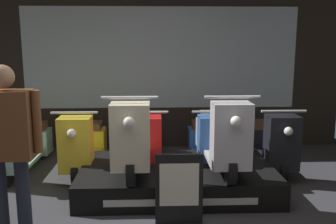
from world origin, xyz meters
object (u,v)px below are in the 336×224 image
at_px(scooter_backrow_3, 208,144).
at_px(person_left_browsing, 7,138).
at_px(scooter_display_left, 133,138).
at_px(scooter_display_right, 221,137).
at_px(scooter_backrow_0, 21,145).
at_px(scooter_backrow_2, 146,144).
at_px(scooter_backrow_1, 84,145).
at_px(scooter_backrow_4, 268,143).
at_px(price_sign_board, 179,189).

xyz_separation_m(scooter_backrow_3, person_left_browsing, (-2.10, -1.86, 0.59)).
distance_m(scooter_display_left, scooter_display_right, 1.06).
xyz_separation_m(scooter_backrow_0, scooter_backrow_2, (1.77, 0.00, 0.00)).
relative_size(scooter_backrow_0, scooter_backrow_1, 1.00).
bearing_deg(scooter_backrow_1, person_left_browsing, -100.10).
bearing_deg(scooter_backrow_4, scooter_display_left, -156.69).
relative_size(scooter_display_right, price_sign_board, 2.28).
height_order(scooter_backrow_1, scooter_backrow_3, same).
height_order(scooter_display_right, scooter_backrow_3, scooter_display_right).
xyz_separation_m(scooter_backrow_3, price_sign_board, (-0.53, -1.66, -0.01)).
relative_size(scooter_display_left, scooter_backrow_1, 1.00).
relative_size(scooter_backrow_1, price_sign_board, 2.28).
height_order(scooter_display_right, scooter_backrow_1, scooter_display_right).
height_order(scooter_backrow_0, price_sign_board, scooter_backrow_0).
bearing_deg(scooter_display_right, scooter_backrow_1, 155.57).
bearing_deg(scooter_backrow_3, scooter_display_right, -87.24).
distance_m(person_left_browsing, price_sign_board, 1.70).
bearing_deg(scooter_backrow_3, person_left_browsing, -138.44).
distance_m(scooter_display_right, scooter_backrow_4, 1.22).
distance_m(scooter_backrow_4, person_left_browsing, 3.57).
xyz_separation_m(scooter_backrow_2, price_sign_board, (0.36, -1.66, -0.01)).
bearing_deg(price_sign_board, person_left_browsing, -172.72).
relative_size(scooter_backrow_3, scooter_backrow_4, 1.00).
xyz_separation_m(scooter_display_right, price_sign_board, (-0.57, -0.84, -0.31)).
bearing_deg(scooter_backrow_2, price_sign_board, -77.91).
relative_size(scooter_display_left, scooter_backrow_3, 1.00).
relative_size(scooter_backrow_3, person_left_browsing, 1.03).
distance_m(scooter_display_right, scooter_backrow_1, 2.01).
relative_size(scooter_backrow_3, price_sign_board, 2.28).
bearing_deg(scooter_backrow_2, scooter_backrow_0, 180.00).
bearing_deg(scooter_backrow_4, scooter_backrow_3, 180.00).
xyz_separation_m(scooter_backrow_3, scooter_backrow_4, (0.88, 0.00, 0.00)).
bearing_deg(scooter_display_left, scooter_backrow_0, 153.26).
bearing_deg(scooter_backrow_1, scooter_display_right, -24.43).
bearing_deg(scooter_display_right, scooter_backrow_4, 44.20).
relative_size(scooter_backrow_1, person_left_browsing, 1.03).
xyz_separation_m(scooter_display_right, person_left_browsing, (-2.14, -1.04, 0.29)).
bearing_deg(scooter_backrow_3, scooter_backrow_0, 180.00).
bearing_deg(scooter_display_left, scooter_backrow_4, 23.31).
relative_size(scooter_backrow_2, person_left_browsing, 1.03).
height_order(scooter_backrow_3, person_left_browsing, person_left_browsing).
bearing_deg(scooter_backrow_2, scooter_backrow_4, 0.00).
relative_size(scooter_backrow_1, scooter_backrow_2, 1.00).
height_order(scooter_backrow_0, person_left_browsing, person_left_browsing).
bearing_deg(person_left_browsing, scooter_backrow_2, 56.86).
bearing_deg(person_left_browsing, scooter_backrow_0, 106.52).
relative_size(scooter_display_left, person_left_browsing, 1.03).
relative_size(scooter_display_right, scooter_backrow_3, 1.00).
distance_m(scooter_backrow_1, scooter_backrow_3, 1.77).
bearing_deg(scooter_display_left, scooter_backrow_2, 80.45).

